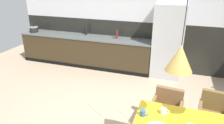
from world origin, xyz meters
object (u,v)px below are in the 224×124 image
Objects in this scene: mug_dark_espresso at (143,113)px; bottle_wine_green at (32,27)px; mug_wide_latte at (164,111)px; bottle_spice_small at (117,35)px; cooking_pot at (34,30)px; refrigerator_column at (168,42)px; armchair_head_of_table at (167,105)px; pendant_lamp_over_table_near at (180,58)px; armchair_facing_counter at (215,111)px; bottle_oil_tall at (86,30)px.

bottle_wine_green reaches higher than mug_dark_espresso.
mug_wide_latte is 0.45× the size of bottle_spice_small.
mug_wide_latte is 5.05m from cooking_pot.
refrigerator_column is 4.22m from bottle_wine_green.
pendant_lamp_over_table_near is at bearing 101.58° from armchair_head_of_table.
refrigerator_column is 3.15m from pendant_lamp_over_table_near.
pendant_lamp_over_table_near is at bearing -84.59° from refrigerator_column.
armchair_facing_counter is (0.94, -2.14, -0.44)m from refrigerator_column.
armchair_head_of_table is 0.68× the size of pendant_lamp_over_table_near.
bottle_wine_green is (-4.22, 0.08, 0.05)m from refrigerator_column.
bottle_wine_green is 1.04× the size of bottle_spice_small.
pendant_lamp_over_table_near reaches higher than bottle_oil_tall.
bottle_wine_green is at bearing 179.63° from bottle_spice_small.
bottle_spice_small is at bearing -0.37° from bottle_wine_green.
mug_wide_latte is (-0.03, -0.63, 0.30)m from armchair_head_of_table.
bottle_spice_small reaches higher than armchair_head_of_table.
refrigerator_column is 2.38m from bottle_oil_tall.
bottle_oil_tall reaches higher than cooking_pot.
armchair_facing_counter is 5.64m from bottle_wine_green.
cooking_pot reaches higher than armchair_facing_counter.
bottle_oil_tall is (-2.58, 2.38, 0.52)m from armchair_head_of_table.
refrigerator_column is 2.41× the size of armchair_facing_counter.
bottle_oil_tall is 0.99m from bottle_spice_small.
mug_dark_espresso reaches higher than armchair_facing_counter.
armchair_head_of_table is at bearing 87.38° from mug_wide_latte.
cooking_pot is at bearing -172.05° from bottle_oil_tall.
mug_dark_espresso is 0.10× the size of pendant_lamp_over_table_near.
bottle_wine_green is (-4.14, 3.05, 0.19)m from mug_dark_espresso.
refrigerator_column is 2.37m from armchair_facing_counter.
armchair_head_of_table is 4.78m from cooking_pot.
refrigerator_column is 2.97m from mug_dark_espresso.
mug_dark_espresso is 0.41× the size of bottle_wine_green.
pendant_lamp_over_table_near is at bearing -12.83° from mug_dark_espresso.
cooking_pot is at bearing -177.21° from bottle_spice_small.
bottle_oil_tall is 1.13× the size of bottle_spice_small.
armchair_head_of_table is 2.90× the size of cooking_pot.
armchair_head_of_table is at bearing 95.68° from pendant_lamp_over_table_near.
pendant_lamp_over_table_near is at bearing 60.98° from armchair_facing_counter.
bottle_spice_small is at bearing 113.41° from mug_dark_espresso.
bottle_oil_tall is 4.22m from pendant_lamp_over_table_near.
mug_dark_espresso is 0.94m from pendant_lamp_over_table_near.
bottle_oil_tall is at bearing 7.95° from cooking_pot.
bottle_oil_tall is at bearing 130.34° from mug_wide_latte.
armchair_head_of_table is 6.60× the size of mug_dark_espresso.
bottle_spice_small is at bearing 118.34° from pendant_lamp_over_table_near.
armchair_facing_counter is 0.73m from armchair_head_of_table.
mug_wide_latte reaches higher than armchair_head_of_table.
mug_dark_espresso is at bearing -36.31° from bottle_wine_green.
mug_wide_latte is 0.40× the size of bottle_oil_tall.
mug_dark_espresso is 0.44× the size of cooking_pot.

